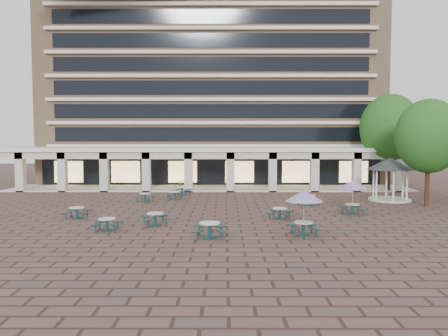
{
  "coord_description": "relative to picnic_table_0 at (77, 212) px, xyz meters",
  "views": [
    {
      "loc": [
        1.55,
        -31.24,
        5.44
      ],
      "look_at": [
        1.48,
        3.0,
        3.05
      ],
      "focal_mm": 35.0,
      "sensor_mm": 36.0,
      "label": 1
    }
  ],
  "objects": [
    {
      "name": "ground",
      "position": [
        8.45,
        2.1,
        -0.45
      ],
      "size": [
        120.0,
        120.0,
        0.0
      ],
      "primitive_type": "plane",
      "color": "brown",
      "rests_on": "ground"
    },
    {
      "name": "apartment_building",
      "position": [
        8.45,
        27.57,
        12.15
      ],
      "size": [
        40.0,
        15.5,
        25.2
      ],
      "color": "tan",
      "rests_on": "ground"
    },
    {
      "name": "retail_arcade",
      "position": [
        8.45,
        16.9,
        2.55
      ],
      "size": [
        42.0,
        6.6,
        4.4
      ],
      "color": "white",
      "rests_on": "ground"
    },
    {
      "name": "picnic_table_0",
      "position": [
        0.0,
        0.0,
        0.0
      ],
      "size": [
        1.72,
        1.72,
        0.75
      ],
      "rotation": [
        0.0,
        0.0,
        0.03
      ],
      "color": "#133A3B",
      "rests_on": "ground"
    },
    {
      "name": "picnic_table_1",
      "position": [
        3.13,
        -4.03,
        -0.0
      ],
      "size": [
        1.74,
        1.74,
        0.74
      ],
      "rotation": [
        0.0,
        0.0,
        0.06
      ],
      "color": "#133A3B",
      "rests_on": "ground"
    },
    {
      "name": "picnic_table_2",
      "position": [
        9.18,
        -5.79,
        0.06
      ],
      "size": [
        1.91,
        1.91,
        0.85
      ],
      "rotation": [
        0.0,
        0.0,
        0.01
      ],
      "color": "#133A3B",
      "rests_on": "ground"
    },
    {
      "name": "picnic_table_5",
      "position": [
        5.68,
        -2.42,
        0.02
      ],
      "size": [
        2.1,
        2.1,
        0.78
      ],
      "rotation": [
        0.0,
        0.0,
        0.35
      ],
      "color": "#133A3B",
      "rests_on": "ground"
    },
    {
      "name": "picnic_table_6",
      "position": [
        14.37,
        -5.24,
        1.67
      ],
      "size": [
        2.16,
        2.16,
        2.5
      ],
      "rotation": [
        0.0,
        0.0,
        -0.0
      ],
      "color": "#133A3B",
      "rests_on": "ground"
    },
    {
      "name": "picnic_table_7",
      "position": [
        13.67,
        -0.28,
        -0.0
      ],
      "size": [
        1.99,
        1.99,
        0.74
      ],
      "rotation": [
        0.0,
        0.0,
        -0.32
      ],
      "color": "#133A3B",
      "rests_on": "ground"
    },
    {
      "name": "picnic_table_8",
      "position": [
        3.21,
        7.63,
        -0.02
      ],
      "size": [
        1.84,
        1.84,
        0.71
      ],
      "rotation": [
        0.0,
        0.0,
        -0.24
      ],
      "color": "#133A3B",
      "rests_on": "ground"
    },
    {
      "name": "picnic_table_9",
      "position": [
        5.6,
        8.88,
        -0.02
      ],
      "size": [
        1.9,
        1.9,
        0.72
      ],
      "rotation": [
        0.0,
        0.0,
        0.3
      ],
      "color": "#133A3B",
      "rests_on": "ground"
    },
    {
      "name": "picnic_table_11",
      "position": [
        19.05,
        1.5,
        1.6
      ],
      "size": [
        2.09,
        2.09,
        2.42
      ],
      "rotation": [
        0.0,
        0.0,
        0.02
      ],
      "color": "#133A3B",
      "rests_on": "ground"
    },
    {
      "name": "picnic_table_12",
      "position": [
        5.91,
        12.1,
        0.02
      ],
      "size": [
        2.01,
        2.01,
        0.78
      ],
      "rotation": [
        0.0,
        0.0,
        -0.23
      ],
      "color": "#133A3B",
      "rests_on": "ground"
    },
    {
      "name": "picnic_table_13",
      "position": [
        16.75,
        5.7,
        0.04
      ],
      "size": [
        1.9,
        1.9,
        0.82
      ],
      "rotation": [
        0.0,
        0.0,
        0.05
      ],
      "color": "#133A3B",
      "rests_on": "ground"
    },
    {
      "name": "gazebo",
      "position": [
        24.26,
        8.35,
        2.32
      ],
      "size": [
        3.95,
        3.95,
        3.67
      ],
      "rotation": [
        0.0,
        0.0,
        0.37
      ],
      "color": "beige",
      "rests_on": "ground"
    },
    {
      "name": "tree_east_a",
      "position": [
        26.04,
        5.25,
        5.1
      ],
      "size": [
        5.09,
        5.09,
        8.49
      ],
      "color": "#402719",
      "rests_on": "ground"
    },
    {
      "name": "tree_east_c",
      "position": [
        26.65,
        15.01,
        5.98
      ],
      "size": [
        5.9,
        5.9,
        9.83
      ],
      "color": "#402719",
      "rests_on": "ground"
    },
    {
      "name": "planter_left",
      "position": [
        5.51,
        15.0,
        0.04
      ],
      "size": [
        1.5,
        0.79,
        1.24
      ],
      "color": "gray",
      "rests_on": "ground"
    },
    {
      "name": "planter_right",
      "position": [
        10.25,
        15.0,
        0.11
      ],
      "size": [
        1.5,
        0.67,
        1.32
      ],
      "color": "gray",
      "rests_on": "ground"
    }
  ]
}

